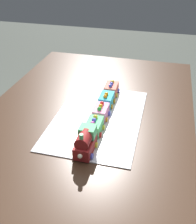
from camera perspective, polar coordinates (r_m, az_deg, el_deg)
name	(u,v)px	position (r m, az deg, el deg)	size (l,w,h in m)	color
ground_plane	(92,205)	(1.85, -1.23, -18.97)	(8.00, 8.00, 0.00)	#474C44
dining_table	(91,125)	(1.41, -1.53, -2.80)	(1.40, 1.00, 0.74)	#382316
cake_board	(98,118)	(1.27, 0.00, -1.21)	(0.60, 0.40, 0.00)	silver
cake_locomotive	(85,142)	(1.05, -2.70, -6.27)	(0.14, 0.08, 0.12)	maroon
cake_car_flatbed_mint_green	(94,126)	(1.16, -0.85, -3.07)	(0.10, 0.08, 0.07)	#59CC7A
cake_car_tanker_bubblegum	(101,112)	(1.25, 0.56, -0.01)	(0.10, 0.08, 0.07)	pink
cake_car_hopper_turquoise	(106,100)	(1.35, 1.76, 2.57)	(0.10, 0.08, 0.07)	#38B7C6
cake_car_gondola_coral	(111,89)	(1.45, 2.81, 4.87)	(0.10, 0.08, 0.07)	#F27260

